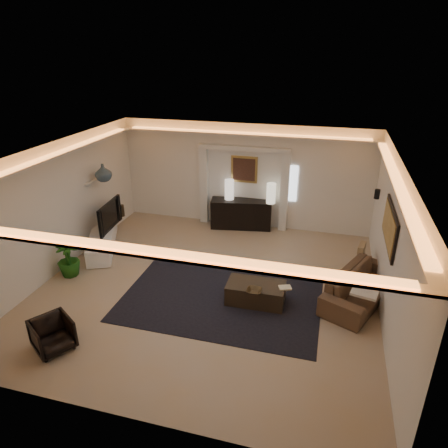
% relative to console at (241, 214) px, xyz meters
% --- Properties ---
extents(floor, '(7.00, 7.00, 0.00)m').
position_rel_console_xyz_m(floor, '(0.01, -3.25, -0.40)').
color(floor, tan).
rests_on(floor, ground).
extents(ceiling, '(7.00, 7.00, 0.00)m').
position_rel_console_xyz_m(ceiling, '(0.01, -3.25, 2.50)').
color(ceiling, white).
rests_on(ceiling, ground).
extents(wall_back, '(7.00, 0.00, 7.00)m').
position_rel_console_xyz_m(wall_back, '(0.01, 0.25, 1.05)').
color(wall_back, white).
rests_on(wall_back, ground).
extents(wall_front, '(7.00, 0.00, 7.00)m').
position_rel_console_xyz_m(wall_front, '(0.01, -6.75, 1.05)').
color(wall_front, white).
rests_on(wall_front, ground).
extents(wall_left, '(0.00, 7.00, 7.00)m').
position_rel_console_xyz_m(wall_left, '(-3.49, -3.25, 1.05)').
color(wall_left, white).
rests_on(wall_left, ground).
extents(wall_right, '(0.00, 7.00, 7.00)m').
position_rel_console_xyz_m(wall_right, '(3.51, -3.25, 1.05)').
color(wall_right, white).
rests_on(wall_right, ground).
extents(cove_soffit, '(7.00, 7.00, 0.04)m').
position_rel_console_xyz_m(cove_soffit, '(0.01, -3.25, 2.22)').
color(cove_soffit, silver).
rests_on(cove_soffit, ceiling).
extents(daylight_slit, '(0.25, 0.03, 1.00)m').
position_rel_console_xyz_m(daylight_slit, '(1.36, 0.23, 0.95)').
color(daylight_slit, white).
rests_on(daylight_slit, wall_back).
extents(area_rug, '(4.00, 3.00, 0.01)m').
position_rel_console_xyz_m(area_rug, '(0.41, -3.45, -0.39)').
color(area_rug, black).
rests_on(area_rug, ground).
extents(pilaster_left, '(0.22, 0.20, 2.20)m').
position_rel_console_xyz_m(pilaster_left, '(-1.14, 0.15, 0.70)').
color(pilaster_left, silver).
rests_on(pilaster_left, ground).
extents(pilaster_right, '(0.22, 0.20, 2.20)m').
position_rel_console_xyz_m(pilaster_right, '(1.16, 0.15, 0.70)').
color(pilaster_right, silver).
rests_on(pilaster_right, ground).
extents(alcove_header, '(2.52, 0.20, 0.12)m').
position_rel_console_xyz_m(alcove_header, '(0.01, 0.15, 1.85)').
color(alcove_header, silver).
rests_on(alcove_header, wall_back).
extents(painting_frame, '(0.74, 0.04, 0.74)m').
position_rel_console_xyz_m(painting_frame, '(0.01, 0.22, 1.25)').
color(painting_frame, tan).
rests_on(painting_frame, wall_back).
extents(painting_canvas, '(0.62, 0.02, 0.62)m').
position_rel_console_xyz_m(painting_canvas, '(0.01, 0.19, 1.25)').
color(painting_canvas, '#4C2D1E').
rests_on(painting_canvas, wall_back).
extents(art_panel_frame, '(0.04, 1.64, 0.74)m').
position_rel_console_xyz_m(art_panel_frame, '(3.48, -2.95, 1.30)').
color(art_panel_frame, black).
rests_on(art_panel_frame, wall_right).
extents(art_panel_gold, '(0.02, 1.50, 0.62)m').
position_rel_console_xyz_m(art_panel_gold, '(3.46, -2.95, 1.30)').
color(art_panel_gold, tan).
rests_on(art_panel_gold, wall_right).
extents(wall_sconce, '(0.12, 0.12, 0.22)m').
position_rel_console_xyz_m(wall_sconce, '(3.39, -1.05, 1.28)').
color(wall_sconce, black).
rests_on(wall_sconce, wall_right).
extents(wall_niche, '(0.10, 0.55, 0.04)m').
position_rel_console_xyz_m(wall_niche, '(-3.43, -1.85, 1.25)').
color(wall_niche, silver).
rests_on(wall_niche, wall_left).
extents(console, '(1.75, 0.80, 0.84)m').
position_rel_console_xyz_m(console, '(0.00, 0.00, 0.00)').
color(console, black).
rests_on(console, ground).
extents(lamp_left, '(0.32, 0.32, 0.57)m').
position_rel_console_xyz_m(lamp_left, '(-0.35, 0.00, 0.69)').
color(lamp_left, silver).
rests_on(lamp_left, console).
extents(lamp_right, '(0.27, 0.27, 0.56)m').
position_rel_console_xyz_m(lamp_right, '(0.82, 0.00, 0.69)').
color(lamp_right, white).
rests_on(lamp_right, console).
extents(media_ledge, '(1.44, 2.25, 0.42)m').
position_rel_console_xyz_m(media_ledge, '(-3.14, -2.18, -0.18)').
color(media_ledge, white).
rests_on(media_ledge, ground).
extents(tv, '(1.26, 0.29, 0.72)m').
position_rel_console_xyz_m(tv, '(-3.14, -1.92, 0.41)').
color(tv, black).
rests_on(tv, media_ledge).
extents(figurine, '(0.15, 0.15, 0.33)m').
position_rel_console_xyz_m(figurine, '(-3.14, -1.07, 0.24)').
color(figurine, '#2E2519').
rests_on(figurine, media_ledge).
extents(ginger_jar, '(0.53, 0.53, 0.43)m').
position_rel_console_xyz_m(ginger_jar, '(-3.14, -1.77, 1.49)').
color(ginger_jar, '#3A4C5C').
rests_on(ginger_jar, wall_niche).
extents(plant, '(0.68, 0.68, 0.86)m').
position_rel_console_xyz_m(plant, '(-3.14, -3.60, 0.03)').
color(plant, '#1B5213').
rests_on(plant, ground).
extents(sofa, '(2.33, 1.68, 0.64)m').
position_rel_console_xyz_m(sofa, '(3.16, -2.90, -0.08)').
color(sofa, black).
rests_on(sofa, ground).
extents(throw_blanket, '(0.55, 0.48, 0.05)m').
position_rel_console_xyz_m(throw_blanket, '(3.16, -3.49, 0.15)').
color(throw_blanket, silver).
rests_on(throw_blanket, sofa).
extents(throw_pillow, '(0.20, 0.41, 0.40)m').
position_rel_console_xyz_m(throw_pillow, '(3.16, -1.83, 0.15)').
color(throw_pillow, '#9E7F56').
rests_on(throw_pillow, sofa).
extents(coffee_table, '(1.16, 0.65, 0.43)m').
position_rel_console_xyz_m(coffee_table, '(1.11, -3.53, -0.20)').
color(coffee_table, black).
rests_on(coffee_table, ground).
extents(bowl, '(0.31, 0.31, 0.07)m').
position_rel_console_xyz_m(bowl, '(1.14, -3.84, 0.05)').
color(bowl, '#3D2E1A').
rests_on(bowl, coffee_table).
extents(magazine, '(0.28, 0.25, 0.03)m').
position_rel_console_xyz_m(magazine, '(1.69, -3.53, 0.02)').
color(magazine, beige).
rests_on(magazine, coffee_table).
extents(armchair, '(0.86, 0.86, 0.57)m').
position_rel_console_xyz_m(armchair, '(-1.95, -5.79, -0.11)').
color(armchair, black).
rests_on(armchair, ground).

